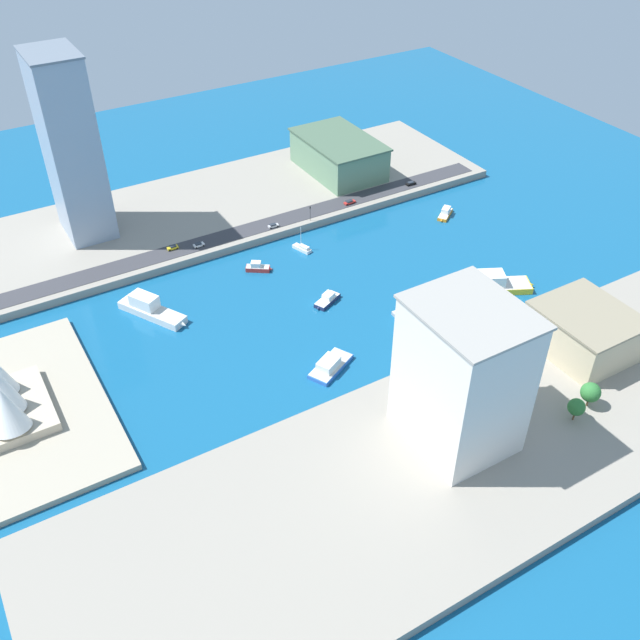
# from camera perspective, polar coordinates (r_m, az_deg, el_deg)

# --- Properties ---
(ground_plane) EXTENTS (440.00, 440.00, 0.00)m
(ground_plane) POSITION_cam_1_polar(r_m,az_deg,el_deg) (253.39, -0.27, 1.21)
(ground_plane) COLOR #145684
(quay_west) EXTENTS (70.00, 240.00, 3.24)m
(quay_west) POSITION_cam_1_polar(r_m,az_deg,el_deg) (204.16, 11.62, -10.34)
(quay_west) COLOR gray
(quay_west) RESTS_ON ground_plane
(quay_east) EXTENTS (70.00, 240.00, 3.24)m
(quay_east) POSITION_cam_1_polar(r_m,az_deg,el_deg) (314.88, -7.92, 9.11)
(quay_east) COLOR gray
(quay_east) RESTS_ON ground_plane
(peninsula_point) EXTENTS (76.28, 54.29, 2.00)m
(peninsula_point) POSITION_cam_1_polar(r_m,az_deg,el_deg) (229.15, -23.74, -7.16)
(peninsula_point) COLOR #A89E89
(peninsula_point) RESTS_ON ground_plane
(road_strip) EXTENTS (9.76, 228.00, 0.15)m
(road_strip) POSITION_cam_1_polar(r_m,az_deg,el_deg) (292.41, -5.77, 7.26)
(road_strip) COLOR #38383D
(road_strip) RESTS_ON quay_east
(water_taxi_orange) EXTENTS (9.59, 11.17, 3.67)m
(water_taxi_orange) POSITION_cam_1_polar(r_m,az_deg,el_deg) (311.60, 10.07, 8.49)
(water_taxi_orange) COLOR orange
(water_taxi_orange) RESTS_ON ground_plane
(catamaran_blue) EXTENTS (13.93, 18.08, 4.44)m
(catamaran_blue) POSITION_cam_1_polar(r_m,az_deg,el_deg) (225.78, 0.81, -3.67)
(catamaran_blue) COLOR blue
(catamaran_blue) RESTS_ON ground_plane
(patrol_launch_navy) EXTENTS (8.50, 12.07, 3.40)m
(patrol_launch_navy) POSITION_cam_1_polar(r_m,az_deg,el_deg) (254.17, 0.60, 1.67)
(patrol_launch_navy) COLOR #1E284C
(patrol_launch_navy) RESTS_ON ground_plane
(ferry_white_commuter) EXTENTS (27.04, 18.40, 7.47)m
(ferry_white_commuter) POSITION_cam_1_polar(r_m,az_deg,el_deg) (254.38, -13.53, 0.90)
(ferry_white_commuter) COLOR silver
(ferry_white_commuter) RESTS_ON ground_plane
(sailboat_small_white) EXTENTS (9.36, 5.08, 10.32)m
(sailboat_small_white) POSITION_cam_1_polar(r_m,az_deg,el_deg) (283.35, -1.46, 5.83)
(sailboat_small_white) COLOR white
(sailboat_small_white) RESTS_ON ground_plane
(ferry_yellow_fast) EXTENTS (18.34, 24.79, 7.03)m
(ferry_yellow_fast) POSITION_cam_1_polar(r_m,az_deg,el_deg) (267.99, 14.00, 2.89)
(ferry_yellow_fast) COLOR yellow
(ferry_yellow_fast) RESTS_ON ground_plane
(tugboat_red) EXTENTS (7.91, 9.87, 3.84)m
(tugboat_red) POSITION_cam_1_polar(r_m,az_deg,el_deg) (271.82, -5.02, 4.25)
(tugboat_red) COLOR red
(tugboat_red) RESTS_ON ground_plane
(yacht_sleek_gray) EXTENTS (11.27, 4.51, 3.66)m
(yacht_sleek_gray) POSITION_cam_1_polar(r_m,az_deg,el_deg) (246.83, 6.79, 0.15)
(yacht_sleek_gray) COLOR #999EA3
(yacht_sleek_gray) RESTS_ON ground_plane
(hotel_broad_white) EXTENTS (30.86, 25.93, 43.58)m
(hotel_broad_white) POSITION_cam_1_polar(r_m,az_deg,el_deg) (190.93, 11.40, -4.45)
(hotel_broad_white) COLOR silver
(hotel_broad_white) RESTS_ON quay_west
(tower_tall_glass) EXTENTS (25.89, 18.42, 71.55)m
(tower_tall_glass) POSITION_cam_1_polar(r_m,az_deg,el_deg) (290.13, -19.46, 12.97)
(tower_tall_glass) COLOR #8C9EB2
(tower_tall_glass) RESTS_ON quay_east
(office_block_beige) EXTENTS (29.74, 26.15, 14.90)m
(office_block_beige) POSITION_cam_1_polar(r_m,az_deg,el_deg) (239.67, 20.57, -0.86)
(office_block_beige) COLOR #C6B793
(office_block_beige) RESTS_ON quay_west
(terminal_long_green) EXTENTS (44.95, 28.86, 15.98)m
(terminal_long_green) POSITION_cam_1_polar(r_m,az_deg,el_deg) (335.39, 1.52, 13.18)
(terminal_long_green) COLOR slate
(terminal_long_green) RESTS_ON quay_east
(pickup_red) EXTENTS (2.11, 5.22, 1.59)m
(pickup_red) POSITION_cam_1_polar(r_m,az_deg,el_deg) (309.87, 2.40, 9.49)
(pickup_red) COLOR black
(pickup_red) RESTS_ON road_strip
(van_white) EXTENTS (2.13, 4.36, 1.61)m
(van_white) POSITION_cam_1_polar(r_m,az_deg,el_deg) (283.41, -9.76, 6.00)
(van_white) COLOR black
(van_white) RESTS_ON road_strip
(sedan_silver) EXTENTS (1.95, 4.50, 1.51)m
(sedan_silver) POSITION_cam_1_polar(r_m,az_deg,el_deg) (292.81, -3.79, 7.61)
(sedan_silver) COLOR black
(sedan_silver) RESTS_ON road_strip
(suv_black) EXTENTS (2.04, 4.72, 1.42)m
(suv_black) POSITION_cam_1_polar(r_m,az_deg,el_deg) (327.89, 7.34, 10.88)
(suv_black) COLOR black
(suv_black) RESTS_ON road_strip
(taxi_yellow_cab) EXTENTS (2.05, 4.35, 1.57)m
(taxi_yellow_cab) POSITION_cam_1_polar(r_m,az_deg,el_deg) (283.61, -11.80, 5.75)
(taxi_yellow_cab) COLOR black
(taxi_yellow_cab) RESTS_ON road_strip
(traffic_light_waterfront) EXTENTS (0.36, 0.36, 6.50)m
(traffic_light_waterfront) POSITION_cam_1_polar(r_m,az_deg,el_deg) (295.59, -0.80, 8.77)
(traffic_light_waterfront) COLOR black
(traffic_light_waterfront) RESTS_ON quay_east
(opera_landmark) EXTENTS (29.66, 24.11, 19.66)m
(opera_landmark) POSITION_cam_1_polar(r_m,az_deg,el_deg) (223.56, -24.30, -5.54)
(opera_landmark) COLOR #BCAD93
(opera_landmark) RESTS_ON peninsula_point
(park_tree_cluster) EXTENTS (7.53, 13.32, 8.31)m
(park_tree_cluster) POSITION_cam_1_polar(r_m,az_deg,el_deg) (218.83, 20.60, -5.91)
(park_tree_cluster) COLOR brown
(park_tree_cluster) RESTS_ON quay_west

